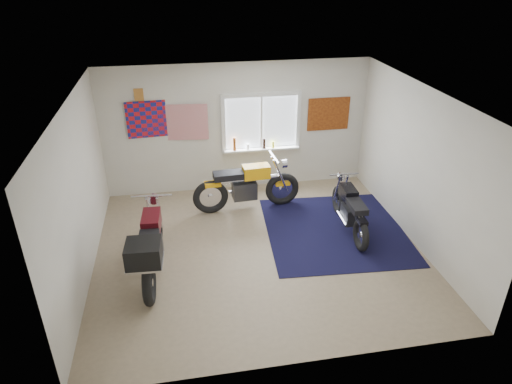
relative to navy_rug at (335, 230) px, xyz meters
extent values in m
plane|color=#9E896B|center=(-1.50, -0.39, -0.01)|extent=(5.50, 5.50, 0.00)
plane|color=white|center=(-1.50, -0.39, 2.69)|extent=(5.50, 5.50, 0.00)
plane|color=silver|center=(-1.50, 2.11, 1.34)|extent=(5.50, 0.00, 5.50)
plane|color=silver|center=(-1.50, -2.89, 1.34)|extent=(5.50, 0.00, 5.50)
plane|color=silver|center=(-4.25, -0.39, 1.34)|extent=(0.00, 5.00, 5.00)
plane|color=silver|center=(1.25, -0.39, 1.34)|extent=(0.00, 5.00, 5.00)
cube|color=black|center=(0.00, 0.00, 0.00)|extent=(2.66, 2.76, 0.01)
cube|color=white|center=(-1.00, 2.10, 1.44)|extent=(1.50, 0.02, 1.10)
cube|color=white|center=(-1.00, 2.08, 2.03)|extent=(1.66, 0.06, 0.08)
cube|color=white|center=(-1.00, 2.08, 0.85)|extent=(1.66, 0.06, 0.08)
cube|color=white|center=(-1.79, 2.08, 1.44)|extent=(0.08, 0.06, 1.10)
cube|color=white|center=(-0.21, 2.08, 1.44)|extent=(0.08, 0.06, 1.10)
cube|color=white|center=(-1.00, 2.08, 1.44)|extent=(0.04, 0.06, 1.10)
cube|color=white|center=(-1.00, 2.02, 0.87)|extent=(1.60, 0.16, 0.04)
cylinder|color=#974615|center=(-1.58, 2.01, 1.03)|extent=(0.07, 0.07, 0.28)
cylinder|color=white|center=(-1.30, 2.01, 0.95)|extent=(0.06, 0.06, 0.12)
cylinder|color=black|center=(-0.95, 2.01, 1.00)|extent=(0.06, 0.06, 0.22)
cylinder|color=yellow|center=(-0.76, 2.01, 0.96)|extent=(0.05, 0.05, 0.14)
plane|color=red|center=(-3.20, 2.09, 1.64)|extent=(1.00, 0.07, 1.00)
plane|color=red|center=(-2.55, 2.07, 1.54)|extent=(0.90, 0.09, 0.90)
cube|color=#C17D37|center=(-3.40, 2.09, 2.14)|extent=(0.18, 0.02, 0.24)
cube|color=#A54C14|center=(0.45, 2.09, 1.54)|extent=(0.90, 0.03, 0.70)
torus|color=black|center=(-0.74, 1.16, 0.34)|extent=(0.71, 0.18, 0.70)
torus|color=black|center=(-2.20, 1.06, 0.34)|extent=(0.71, 0.18, 0.70)
cylinder|color=silver|center=(-0.74, 1.16, 0.34)|extent=(0.12, 0.11, 0.11)
cylinder|color=silver|center=(-2.20, 1.06, 0.34)|extent=(0.12, 0.11, 0.11)
cylinder|color=silver|center=(-1.47, 1.11, 0.64)|extent=(1.32, 0.18, 0.09)
cube|color=#29292B|center=(-1.52, 1.11, 0.41)|extent=(0.49, 0.32, 0.35)
cylinder|color=silver|center=(-1.53, 1.28, 0.31)|extent=(0.58, 0.11, 0.07)
cube|color=#FFAF0D|center=(-1.28, 1.12, 0.79)|extent=(0.54, 0.30, 0.25)
cube|color=black|center=(-1.83, 1.09, 0.76)|extent=(0.59, 0.33, 0.12)
cube|color=#FFAF0D|center=(-2.14, 1.07, 0.62)|extent=(0.32, 0.19, 0.08)
cube|color=#FFAF0D|center=(-0.74, 1.16, 0.46)|extent=(0.30, 0.16, 0.05)
cylinder|color=silver|center=(-0.93, 1.15, 1.06)|extent=(0.08, 0.65, 0.04)
cylinder|color=silver|center=(-0.72, 1.16, 0.89)|extent=(0.11, 0.17, 0.17)
torus|color=black|center=(0.27, 0.62, 0.27)|extent=(0.14, 0.57, 0.57)
torus|color=black|center=(0.22, -0.65, 0.27)|extent=(0.14, 0.57, 0.57)
cylinder|color=silver|center=(0.27, 0.62, 0.27)|extent=(0.09, 0.10, 0.10)
cylinder|color=silver|center=(0.22, -0.65, 0.27)|extent=(0.09, 0.10, 0.10)
cylinder|color=silver|center=(0.25, -0.01, 0.55)|extent=(0.12, 1.14, 0.08)
cube|color=#29292B|center=(0.24, -0.06, 0.36)|extent=(0.27, 0.42, 0.31)
cylinder|color=silver|center=(0.10, -0.05, 0.27)|extent=(0.08, 0.50, 0.06)
cube|color=black|center=(0.25, 0.15, 0.68)|extent=(0.25, 0.46, 0.22)
cube|color=black|center=(0.23, -0.33, 0.66)|extent=(0.27, 0.51, 0.11)
cube|color=black|center=(0.23, -0.60, 0.54)|extent=(0.15, 0.28, 0.07)
cube|color=black|center=(0.27, 0.62, 0.38)|extent=(0.14, 0.26, 0.05)
cylinder|color=silver|center=(0.26, 0.46, 0.92)|extent=(0.56, 0.05, 0.03)
cylinder|color=silver|center=(0.27, 0.64, 0.77)|extent=(0.15, 0.10, 0.14)
torus|color=black|center=(-3.21, 0.09, 0.33)|extent=(0.18, 0.69, 0.69)
torus|color=black|center=(-3.30, -1.39, 0.33)|extent=(0.18, 0.69, 0.69)
cylinder|color=silver|center=(-3.21, 0.09, 0.33)|extent=(0.11, 0.12, 0.12)
cylinder|color=silver|center=(-3.30, -1.39, 0.33)|extent=(0.11, 0.12, 0.12)
cylinder|color=silver|center=(-3.25, -0.65, 0.65)|extent=(0.18, 1.33, 0.10)
cube|color=#29292B|center=(-3.26, -0.70, 0.42)|extent=(0.32, 0.49, 0.36)
cylinder|color=silver|center=(-3.43, -0.69, 0.31)|extent=(0.11, 0.58, 0.07)
cube|color=#440A11|center=(-3.24, -0.46, 0.80)|extent=(0.31, 0.54, 0.25)
cube|color=black|center=(-3.28, -1.02, 0.78)|extent=(0.33, 0.60, 0.13)
cube|color=#440A11|center=(-3.30, -1.33, 0.63)|extent=(0.19, 0.33, 0.08)
cube|color=#440A11|center=(-3.21, 0.09, 0.46)|extent=(0.17, 0.30, 0.05)
cylinder|color=silver|center=(-3.22, -0.10, 1.07)|extent=(0.66, 0.08, 0.04)
cylinder|color=silver|center=(-3.21, 0.11, 0.90)|extent=(0.18, 0.12, 0.17)
cube|color=black|center=(-3.31, -1.49, 0.92)|extent=(0.50, 0.47, 0.32)
camera|label=1|loc=(-2.70, -6.80, 4.53)|focal=32.00mm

